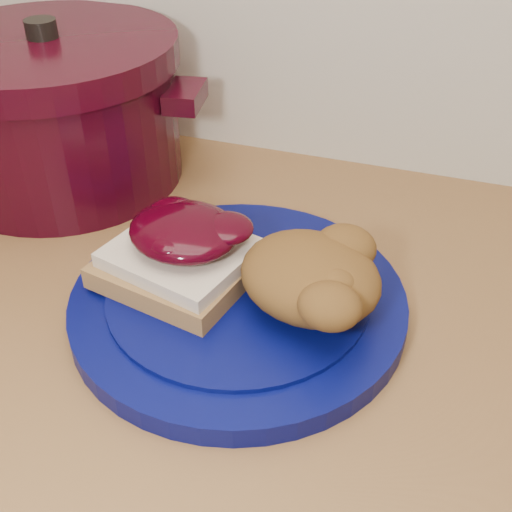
% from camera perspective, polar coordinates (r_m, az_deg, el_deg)
% --- Properties ---
extents(plate, '(0.38, 0.38, 0.02)m').
position_cam_1_polar(plate, '(0.58, -1.58, -4.13)').
color(plate, '#05094A').
rests_on(plate, wood_countertop).
extents(sandwich, '(0.15, 0.13, 0.06)m').
position_cam_1_polar(sandwich, '(0.57, -6.71, 0.47)').
color(sandwich, olive).
rests_on(sandwich, plate).
extents(stuffing_mound, '(0.15, 0.14, 0.06)m').
position_cam_1_polar(stuffing_mound, '(0.53, 4.84, -1.87)').
color(stuffing_mound, brown).
rests_on(stuffing_mound, plate).
extents(dutch_oven, '(0.35, 0.33, 0.18)m').
position_cam_1_polar(dutch_oven, '(0.78, -17.27, 12.37)').
color(dutch_oven, black).
rests_on(dutch_oven, wood_countertop).
extents(pepper_grinder, '(0.06, 0.06, 0.14)m').
position_cam_1_polar(pepper_grinder, '(0.82, -18.53, 12.06)').
color(pepper_grinder, black).
rests_on(pepper_grinder, wood_countertop).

